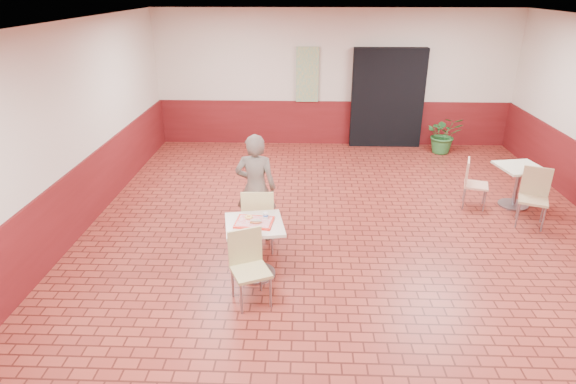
{
  "coord_description": "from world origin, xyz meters",
  "views": [
    {
      "loc": [
        -0.65,
        -5.9,
        3.46
      ],
      "look_at": [
        -0.85,
        -0.13,
        0.95
      ],
      "focal_mm": 30.0,
      "sensor_mm": 36.0,
      "label": 1
    }
  ],
  "objects_px": {
    "chair_main_back": "(258,217)",
    "chair_second_left": "(472,181)",
    "main_table": "(255,240)",
    "customer": "(256,188)",
    "ring_donut": "(249,217)",
    "chair_second_front": "(534,194)",
    "potted_plant": "(444,134)",
    "second_table": "(518,179)",
    "chair_main_front": "(248,263)",
    "serving_tray": "(254,222)",
    "long_john_donut": "(256,222)",
    "paper_cup": "(266,215)"
  },
  "relations": [
    {
      "from": "ring_donut",
      "to": "potted_plant",
      "type": "bearing_deg",
      "value": 52.89
    },
    {
      "from": "potted_plant",
      "to": "second_table",
      "type": "bearing_deg",
      "value": -79.96
    },
    {
      "from": "serving_tray",
      "to": "chair_second_front",
      "type": "height_order",
      "value": "chair_second_front"
    },
    {
      "from": "chair_main_back",
      "to": "second_table",
      "type": "distance_m",
      "value": 4.48
    },
    {
      "from": "customer",
      "to": "ring_donut",
      "type": "relative_size",
      "value": 15.57
    },
    {
      "from": "main_table",
      "to": "ring_donut",
      "type": "height_order",
      "value": "ring_donut"
    },
    {
      "from": "customer",
      "to": "second_table",
      "type": "relative_size",
      "value": 2.25
    },
    {
      "from": "serving_tray",
      "to": "chair_second_left",
      "type": "xyz_separation_m",
      "value": [
        3.4,
        2.22,
        -0.3
      ]
    },
    {
      "from": "serving_tray",
      "to": "chair_second_left",
      "type": "bearing_deg",
      "value": 33.17
    },
    {
      "from": "chair_second_front",
      "to": "potted_plant",
      "type": "height_order",
      "value": "chair_second_front"
    },
    {
      "from": "chair_main_back",
      "to": "customer",
      "type": "bearing_deg",
      "value": -82.67
    },
    {
      "from": "chair_main_back",
      "to": "chair_second_left",
      "type": "height_order",
      "value": "chair_main_back"
    },
    {
      "from": "chair_second_left",
      "to": "chair_second_front",
      "type": "xyz_separation_m",
      "value": [
        0.74,
        -0.61,
        0.05
      ]
    },
    {
      "from": "second_table",
      "to": "customer",
      "type": "bearing_deg",
      "value": -163.23
    },
    {
      "from": "chair_main_front",
      "to": "chair_second_left",
      "type": "bearing_deg",
      "value": 14.37
    },
    {
      "from": "paper_cup",
      "to": "second_table",
      "type": "distance_m",
      "value": 4.59
    },
    {
      "from": "potted_plant",
      "to": "chair_main_front",
      "type": "bearing_deg",
      "value": -123.62
    },
    {
      "from": "paper_cup",
      "to": "chair_main_front",
      "type": "bearing_deg",
      "value": -104.8
    },
    {
      "from": "chair_second_left",
      "to": "main_table",
      "type": "bearing_deg",
      "value": 140.58
    },
    {
      "from": "ring_donut",
      "to": "chair_main_front",
      "type": "bearing_deg",
      "value": -84.8
    },
    {
      "from": "main_table",
      "to": "serving_tray",
      "type": "bearing_deg",
      "value": 26.57
    },
    {
      "from": "potted_plant",
      "to": "main_table",
      "type": "bearing_deg",
      "value": -126.12
    },
    {
      "from": "second_table",
      "to": "potted_plant",
      "type": "bearing_deg",
      "value": 100.04
    },
    {
      "from": "chair_main_back",
      "to": "long_john_donut",
      "type": "height_order",
      "value": "chair_main_back"
    },
    {
      "from": "long_john_donut",
      "to": "chair_second_left",
      "type": "height_order",
      "value": "long_john_donut"
    },
    {
      "from": "chair_main_front",
      "to": "chair_second_left",
      "type": "distance_m",
      "value": 4.39
    },
    {
      "from": "serving_tray",
      "to": "ring_donut",
      "type": "height_order",
      "value": "ring_donut"
    },
    {
      "from": "serving_tray",
      "to": "potted_plant",
      "type": "distance_m",
      "value": 6.23
    },
    {
      "from": "potted_plant",
      "to": "ring_donut",
      "type": "bearing_deg",
      "value": -127.11
    },
    {
      "from": "serving_tray",
      "to": "paper_cup",
      "type": "relative_size",
      "value": 5.61
    },
    {
      "from": "main_table",
      "to": "chair_second_left",
      "type": "height_order",
      "value": "chair_second_left"
    },
    {
      "from": "main_table",
      "to": "paper_cup",
      "type": "height_order",
      "value": "paper_cup"
    },
    {
      "from": "chair_second_left",
      "to": "potted_plant",
      "type": "distance_m",
      "value": 2.82
    },
    {
      "from": "chair_main_back",
      "to": "serving_tray",
      "type": "height_order",
      "value": "chair_main_back"
    },
    {
      "from": "potted_plant",
      "to": "chair_main_back",
      "type": "bearing_deg",
      "value": -129.79
    },
    {
      "from": "customer",
      "to": "long_john_donut",
      "type": "height_order",
      "value": "customer"
    },
    {
      "from": "second_table",
      "to": "chair_second_left",
      "type": "xyz_separation_m",
      "value": [
        -0.76,
        -0.03,
        -0.02
      ]
    },
    {
      "from": "paper_cup",
      "to": "chair_second_front",
      "type": "bearing_deg",
      "value": 20.95
    },
    {
      "from": "chair_main_back",
      "to": "long_john_donut",
      "type": "xyz_separation_m",
      "value": [
        0.04,
        -0.67,
        0.26
      ]
    },
    {
      "from": "main_table",
      "to": "customer",
      "type": "relative_size",
      "value": 0.47
    },
    {
      "from": "long_john_donut",
      "to": "chair_second_front",
      "type": "bearing_deg",
      "value": 22.06
    },
    {
      "from": "main_table",
      "to": "second_table",
      "type": "relative_size",
      "value": 1.05
    },
    {
      "from": "main_table",
      "to": "serving_tray",
      "type": "relative_size",
      "value": 1.62
    },
    {
      "from": "ring_donut",
      "to": "main_table",
      "type": "bearing_deg",
      "value": -46.03
    },
    {
      "from": "chair_main_front",
      "to": "serving_tray",
      "type": "relative_size",
      "value": 1.93
    },
    {
      "from": "ring_donut",
      "to": "paper_cup",
      "type": "xyz_separation_m",
      "value": [
        0.21,
        -0.0,
        0.03
      ]
    },
    {
      "from": "serving_tray",
      "to": "long_john_donut",
      "type": "distance_m",
      "value": 0.07
    },
    {
      "from": "long_john_donut",
      "to": "potted_plant",
      "type": "relative_size",
      "value": 0.18
    },
    {
      "from": "chair_main_back",
      "to": "chair_second_left",
      "type": "xyz_separation_m",
      "value": [
        3.42,
        1.62,
        -0.07
      ]
    },
    {
      "from": "potted_plant",
      "to": "paper_cup",
      "type": "bearing_deg",
      "value": -125.51
    }
  ]
}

